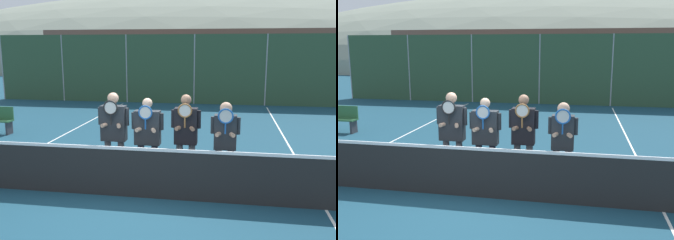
{
  "view_description": "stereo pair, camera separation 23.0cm",
  "coord_description": "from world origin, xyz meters",
  "views": [
    {
      "loc": [
        1.71,
        -6.27,
        2.71
      ],
      "look_at": [
        0.53,
        0.84,
        1.29
      ],
      "focal_mm": 40.0,
      "sensor_mm": 36.0,
      "label": 1
    },
    {
      "loc": [
        1.94,
        -6.22,
        2.71
      ],
      "look_at": [
        0.53,
        0.84,
        1.29
      ],
      "focal_mm": 40.0,
      "sensor_mm": 36.0,
      "label": 2
    }
  ],
  "objects": [
    {
      "name": "player_rightmost",
      "position": [
        1.65,
        0.6,
        1.02
      ],
      "size": [
        0.55,
        0.34,
        1.71
      ],
      "color": "#232838",
      "rests_on": "ground_plane"
    },
    {
      "name": "car_left_of_center",
      "position": [
        0.26,
        13.99,
        0.9
      ],
      "size": [
        4.2,
        1.99,
        1.77
      ],
      "color": "black",
      "rests_on": "ground_plane"
    },
    {
      "name": "clubhouse_building",
      "position": [
        0.64,
        19.27,
        1.9
      ],
      "size": [
        21.59,
        5.5,
        3.76
      ],
      "color": "beige",
      "rests_on": "ground_plane"
    },
    {
      "name": "court_line_left_sideline",
      "position": [
        -3.38,
        3.0,
        0.0
      ],
      "size": [
        0.05,
        16.0,
        0.01
      ],
      "primitive_type": "cube",
      "color": "white",
      "rests_on": "ground_plane"
    },
    {
      "name": "player_center_right",
      "position": [
        0.9,
        0.65,
        1.07
      ],
      "size": [
        0.57,
        0.34,
        1.83
      ],
      "color": "#56565B",
      "rests_on": "ground_plane"
    },
    {
      "name": "player_center_left",
      "position": [
        0.16,
        0.64,
        1.03
      ],
      "size": [
        0.63,
        0.34,
        1.75
      ],
      "color": "#232838",
      "rests_on": "ground_plane"
    },
    {
      "name": "car_far_left",
      "position": [
        -4.71,
        14.01,
        0.93
      ],
      "size": [
        4.79,
        2.07,
        1.83
      ],
      "color": "#B2B7BC",
      "rests_on": "ground_plane"
    },
    {
      "name": "court_line_right_sideline",
      "position": [
        3.38,
        3.0,
        0.0
      ],
      "size": [
        0.05,
        16.0,
        0.01
      ],
      "primitive_type": "cube",
      "color": "white",
      "rests_on": "ground_plane"
    },
    {
      "name": "tennis_net",
      "position": [
        0.0,
        0.0,
        0.49
      ],
      "size": [
        9.1,
        0.09,
        1.04
      ],
      "color": "gray",
      "rests_on": "ground_plane"
    },
    {
      "name": "fence_back",
      "position": [
        0.0,
        11.58,
        1.65
      ],
      "size": [
        20.01,
        0.06,
        3.29
      ],
      "color": "gray",
      "rests_on": "ground_plane"
    },
    {
      "name": "car_center",
      "position": [
        5.2,
        13.86,
        0.88
      ],
      "size": [
        4.75,
        2.02,
        1.71
      ],
      "color": "#285638",
      "rests_on": "ground_plane"
    },
    {
      "name": "player_leftmost",
      "position": [
        -0.53,
        0.66,
        1.1
      ],
      "size": [
        0.63,
        0.34,
        1.84
      ],
      "color": "#56565B",
      "rests_on": "ground_plane"
    },
    {
      "name": "hill_distant",
      "position": [
        0.0,
        53.84,
        0.0
      ],
      "size": [
        107.72,
        59.84,
        20.95
      ],
      "color": "gray",
      "rests_on": "ground_plane"
    },
    {
      "name": "ground_plane",
      "position": [
        0.0,
        0.0,
        0.0
      ],
      "size": [
        120.0,
        120.0,
        0.0
      ],
      "primitive_type": "plane",
      "color": "navy"
    }
  ]
}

